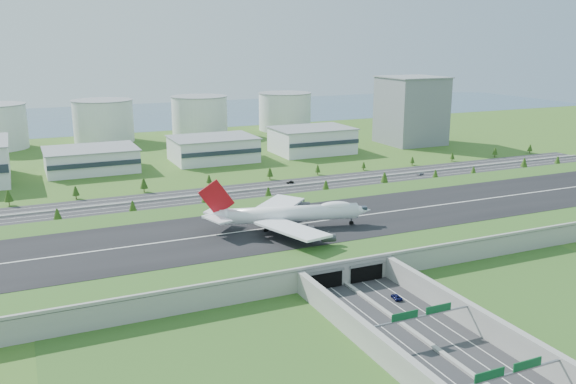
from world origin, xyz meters
name	(u,v)px	position (x,y,z in m)	size (l,w,h in m)	color
ground	(289,243)	(0.00, 0.00, 0.00)	(1200.00, 1200.00, 0.00)	#38581B
airfield_deck	(289,234)	(0.00, -0.09, 4.12)	(520.00, 100.00, 9.20)	gray
underpass_road	(430,335)	(0.00, -99.42, 3.43)	(38.80, 120.40, 8.00)	#28282B
sign_gantry_near	(421,317)	(0.00, -95.04, 6.95)	(38.70, 0.70, 9.80)	gray
sign_gantry_far	(508,376)	(0.00, -130.04, 6.95)	(38.70, 0.70, 9.80)	gray
north_expressway	(221,194)	(0.00, 95.00, 0.06)	(560.00, 36.00, 0.12)	#28282B
tree_row	(216,186)	(-3.24, 94.76, 4.73)	(500.94, 48.70, 8.46)	#3D2819
hangar_mid_a	(91,160)	(-60.00, 190.00, 7.50)	(58.00, 42.00, 15.00)	silver
hangar_mid_b	(213,149)	(25.00, 190.00, 8.50)	(58.00, 42.00, 17.00)	silver
hangar_mid_c	(312,140)	(105.00, 190.00, 9.50)	(58.00, 42.00, 19.00)	silver
office_tower	(411,111)	(200.00, 195.00, 27.50)	(46.00, 46.00, 55.00)	slate
fuel_tank_b	(103,121)	(-35.00, 310.00, 17.50)	(50.00, 50.00, 35.00)	silver
fuel_tank_c	(200,116)	(50.00, 310.00, 17.50)	(50.00, 50.00, 35.00)	silver
fuel_tank_d	(285,112)	(135.00, 310.00, 17.50)	(50.00, 50.00, 35.00)	silver
bay_water	(115,117)	(0.00, 480.00, 0.03)	(1200.00, 260.00, 0.06)	#3A566F
boeing_747	(288,214)	(-1.95, -3.19, 14.47)	(72.70, 67.89, 22.90)	white
car_0	(359,319)	(-10.82, -78.00, 0.91)	(1.87, 4.64, 1.58)	silver
car_2	(396,297)	(9.47, -68.42, 0.87)	(2.48, 5.39, 1.50)	#0C103D
car_5	(290,182)	(46.37, 101.83, 0.89)	(1.62, 4.65, 1.53)	black
car_6	(420,174)	(134.11, 89.13, 0.84)	(2.40, 5.19, 1.44)	#BCBCC1
car_7	(210,191)	(-4.81, 101.12, 0.83)	(1.98, 4.86, 1.41)	silver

